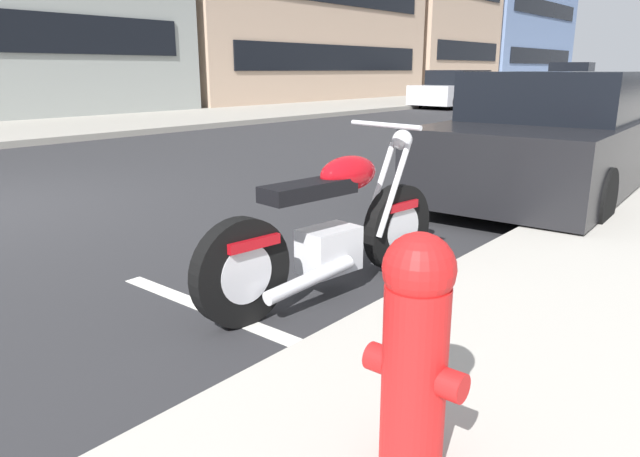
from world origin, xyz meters
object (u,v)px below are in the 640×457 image
(car_opposite_curb, at_px, (455,90))
(fire_hydrant, at_px, (415,349))
(crossing_truck, at_px, (585,81))
(parked_car_near_corner, at_px, (557,139))
(parked_motorcycle, at_px, (332,231))

(car_opposite_curb, xyz_separation_m, fire_hydrant, (-20.23, -10.19, -0.10))
(crossing_truck, distance_m, fire_hydrant, 33.15)
(parked_car_near_corner, height_order, crossing_truck, crossing_truck)
(parked_car_near_corner, bearing_deg, crossing_truck, 12.56)
(parked_car_near_corner, relative_size, car_opposite_curb, 1.15)
(crossing_truck, xyz_separation_m, fire_hydrant, (-32.00, -8.63, -0.27))
(fire_hydrant, bearing_deg, car_opposite_curb, 26.75)
(crossing_truck, height_order, fire_hydrant, crossing_truck)
(parked_car_near_corner, xyz_separation_m, fire_hydrant, (-5.66, -1.41, -0.09))
(parked_car_near_corner, distance_m, car_opposite_curb, 17.01)
(crossing_truck, height_order, car_opposite_curb, crossing_truck)
(parked_motorcycle, relative_size, parked_car_near_corner, 0.45)
(parked_motorcycle, xyz_separation_m, crossing_truck, (30.61, 7.17, 0.43))
(parked_car_near_corner, bearing_deg, car_opposite_curb, 28.32)
(parked_car_near_corner, height_order, car_opposite_curb, parked_car_near_corner)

